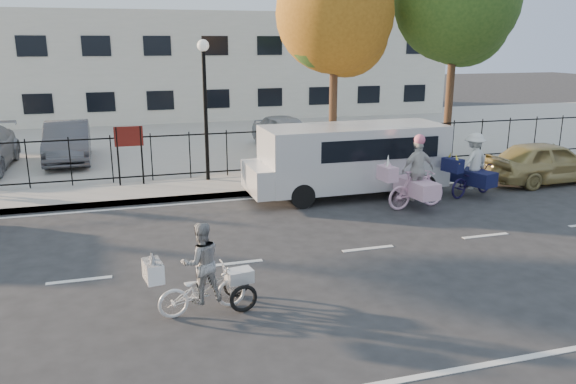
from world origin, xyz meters
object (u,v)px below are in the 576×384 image
object	(u,v)px
bull_bike	(472,171)
lamppost	(205,85)
unicorn_bike	(416,181)
white_van	(350,157)
gold_sedan	(547,162)
lot_car_c	(68,142)
lot_car_d	(286,132)
zebra_trike	(202,278)

from	to	relation	value
bull_bike	lamppost	bearing A→B (deg)	44.43
lamppost	unicorn_bike	xyz separation A→B (m)	(5.01, -4.29, -2.36)
bull_bike	white_van	bearing A→B (deg)	53.12
bull_bike	gold_sedan	distance (m)	3.33
lot_car_c	lot_car_d	bearing A→B (deg)	-0.85
unicorn_bike	bull_bike	world-z (taller)	unicorn_bike
lot_car_d	unicorn_bike	bearing A→B (deg)	-93.10
white_van	bull_bike	bearing A→B (deg)	-18.71
bull_bike	zebra_trike	bearing A→B (deg)	101.77
white_van	lot_car_d	size ratio (longest dim) A/B	1.45
bull_bike	lot_car_c	world-z (taller)	bull_bike
bull_bike	lot_car_d	size ratio (longest dim) A/B	0.52
lamppost	white_van	xyz separation A→B (m)	(3.81, -2.51, -1.97)
lamppost	white_van	distance (m)	4.97
unicorn_bike	gold_sedan	bearing A→B (deg)	-82.10
bull_bike	lot_car_c	xyz separation A→B (m)	(-11.70, 7.87, 0.12)
unicorn_bike	white_van	xyz separation A→B (m)	(-1.20, 1.78, 0.39)
bull_bike	gold_sedan	xyz separation A→B (m)	(3.25, 0.72, -0.06)
gold_sedan	lot_car_c	size ratio (longest dim) A/B	0.92
lamppost	white_van	bearing A→B (deg)	-33.37
unicorn_bike	zebra_trike	bearing A→B (deg)	118.23
unicorn_bike	lot_car_d	size ratio (longest dim) A/B	0.51
unicorn_bike	lot_car_c	size ratio (longest dim) A/B	0.47
bull_bike	white_van	xyz separation A→B (m)	(-3.41, 1.10, 0.40)
lot_car_c	bull_bike	bearing A→B (deg)	-36.12
white_van	lot_car_c	bearing A→B (deg)	139.93
lamppost	zebra_trike	xyz separation A→B (m)	(-1.40, -8.74, -2.50)
lot_car_d	gold_sedan	bearing A→B (deg)	-58.55
lot_car_c	lot_car_d	xyz separation A→B (m)	(8.36, 0.20, -0.03)
zebra_trike	lot_car_c	xyz separation A→B (m)	(-3.08, 13.00, 0.26)
unicorn_bike	gold_sedan	world-z (taller)	unicorn_bike
lot_car_c	lot_car_d	distance (m)	8.37
white_van	gold_sedan	xyz separation A→B (m)	(6.66, -0.38, -0.46)
lamppost	bull_bike	world-z (taller)	lamppost
zebra_trike	white_van	size ratio (longest dim) A/B	0.32
zebra_trike	bull_bike	bearing A→B (deg)	-67.90
zebra_trike	lot_car_c	world-z (taller)	lot_car_c
lamppost	zebra_trike	bearing A→B (deg)	-99.10
bull_bike	lot_car_c	distance (m)	14.10
bull_bike	gold_sedan	bearing A→B (deg)	-96.46
zebra_trike	bull_bike	size ratio (longest dim) A/B	0.89
zebra_trike	lot_car_c	size ratio (longest dim) A/B	0.42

